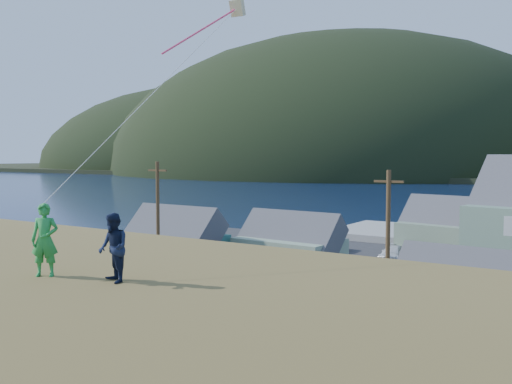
% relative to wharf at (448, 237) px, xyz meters
% --- Properties ---
extents(ground, '(900.00, 900.00, 0.00)m').
position_rel_wharf_xyz_m(ground, '(6.00, -40.00, -0.45)').
color(ground, '#0A1638').
rests_on(ground, ground).
extents(grass_strip, '(110.00, 8.00, 0.10)m').
position_rel_wharf_xyz_m(grass_strip, '(6.00, -42.00, -0.40)').
color(grass_strip, '#4C3D19').
rests_on(grass_strip, ground).
extents(waterfront_lot, '(72.00, 36.00, 0.12)m').
position_rel_wharf_xyz_m(waterfront_lot, '(6.00, -23.00, -0.39)').
color(waterfront_lot, '#28282B').
rests_on(waterfront_lot, ground).
extents(wharf, '(26.00, 14.00, 0.90)m').
position_rel_wharf_xyz_m(wharf, '(0.00, 0.00, 0.00)').
color(wharf, gray).
rests_on(wharf, ground).
extents(shed_teal, '(8.86, 6.42, 6.81)m').
position_rel_wharf_xyz_m(shed_teal, '(-15.27, -30.76, 2.09)').
color(shed_teal, '#2C675E').
rests_on(shed_teal, waterfront_lot).
extents(shed_palegreen_near, '(9.05, 6.00, 6.32)m').
position_rel_wharf_xyz_m(shed_palegreen_near, '(-6.35, -26.21, 1.94)').
color(shed_palegreen_near, gray).
rests_on(shed_palegreen_near, waterfront_lot).
extents(shed_white, '(7.29, 5.13, 5.51)m').
position_rel_wharf_xyz_m(shed_white, '(8.81, -33.23, 1.69)').
color(shed_white, silver).
rests_on(shed_white, waterfront_lot).
extents(shed_palegreen_far, '(11.70, 7.89, 7.28)m').
position_rel_wharf_xyz_m(shed_palegreen_far, '(3.88, -11.71, 2.33)').
color(shed_palegreen_far, slate).
rests_on(shed_palegreen_far, waterfront_lot).
extents(utility_poles, '(31.22, 0.24, 9.69)m').
position_rel_wharf_xyz_m(utility_poles, '(6.23, -38.50, 4.37)').
color(utility_poles, '#47331E').
rests_on(utility_poles, waterfront_lot).
extents(parked_cars, '(20.62, 12.17, 1.46)m').
position_rel_wharf_xyz_m(parked_cars, '(-1.88, -17.12, 0.36)').
color(parked_cars, gray).
rests_on(parked_cars, waterfront_lot).
extents(kite_flyer_green, '(0.74, 0.68, 1.69)m').
position_rel_wharf_xyz_m(kite_flyer_green, '(5.77, -58.95, 7.59)').
color(kite_flyer_green, green).
rests_on(kite_flyer_green, hillside).
extents(kite_flyer_navy, '(0.91, 0.83, 1.52)m').
position_rel_wharf_xyz_m(kite_flyer_navy, '(7.57, -58.55, 7.51)').
color(kite_flyer_navy, '#141D38').
rests_on(kite_flyer_navy, hillside).
extents(kite_rig, '(0.88, 4.28, 10.13)m').
position_rel_wharf_xyz_m(kite_rig, '(5.47, -51.21, 14.31)').
color(kite_rig, beige).
rests_on(kite_rig, ground).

